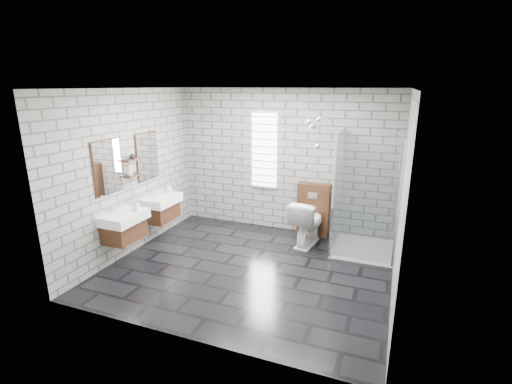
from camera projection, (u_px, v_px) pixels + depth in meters
The scene contains 20 objects.
floor at pixel (249, 269), 5.78m from camera, with size 4.20×3.60×0.02m, color black.
ceiling at pixel (248, 88), 5.02m from camera, with size 4.20×3.60×0.02m, color white.
wall_back at pixel (284, 162), 7.02m from camera, with size 4.20×0.02×2.70m, color gray.
wall_front at pixel (181, 227), 3.78m from camera, with size 4.20×0.02×2.70m, color gray.
wall_left at pixel (130, 173), 6.13m from camera, with size 0.02×3.60×2.70m, color gray.
wall_right at pixel (403, 200), 4.67m from camera, with size 0.02×3.60×2.70m, color gray.
vanity_left at pixel (122, 218), 5.75m from camera, with size 0.47×0.70×1.57m.
vanity_right at pixel (159, 201), 6.62m from camera, with size 0.47×0.70×1.57m.
shelf_lower at pixel (133, 175), 6.07m from camera, with size 0.14×0.30×0.03m, color #452715.
shelf_upper at pixel (131, 160), 6.00m from camera, with size 0.14×0.30×0.03m, color #452715.
window at pixel (264, 150), 7.08m from camera, with size 0.56×0.05×1.48m.
cistern_panel at pixel (313, 209), 6.95m from camera, with size 0.60×0.20×1.00m, color #452715.
flush_plate at pixel (313, 196), 6.77m from camera, with size 0.18×0.01×0.12m, color silver.
shower_enclosure at pixel (359, 225), 6.18m from camera, with size 1.00×1.00×2.03m.
pendant_cluster at pixel (314, 127), 6.23m from camera, with size 0.25×0.24×0.99m.
toilet at pixel (307, 222), 6.56m from camera, with size 0.46×0.80×0.82m, color white.
soap_bottle_a at pixel (136, 205), 5.78m from camera, with size 0.08×0.08×0.18m, color #B2B2B2.
soap_bottle_b at pixel (169, 188), 6.78m from camera, with size 0.12×0.12×0.16m, color #B2B2B2.
soap_bottle_c at pixel (129, 169), 5.96m from camera, with size 0.09×0.09×0.23m, color #B2B2B2.
vase at pixel (132, 156), 6.00m from camera, with size 0.10×0.10×0.10m, color #B2B2B2.
Camera 1 is at (1.99, -4.83, 2.74)m, focal length 26.00 mm.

